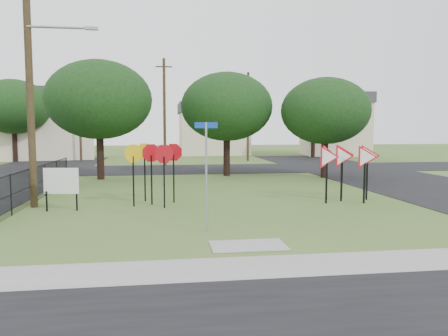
# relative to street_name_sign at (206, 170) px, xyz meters

# --- Properties ---
(ground) EXTENTS (140.00, 140.00, 0.00)m
(ground) POSITION_rel_street_name_sign_xyz_m (0.93, 0.61, -1.87)
(ground) COLOR #3D5C22
(sidewalk) EXTENTS (30.00, 1.60, 0.02)m
(sidewalk) POSITION_rel_street_name_sign_xyz_m (0.93, -3.59, -1.86)
(sidewalk) COLOR gray
(sidewalk) RESTS_ON ground
(planting_strip) EXTENTS (30.00, 0.80, 0.02)m
(planting_strip) POSITION_rel_street_name_sign_xyz_m (0.93, -4.79, -1.86)
(planting_strip) COLOR #3D5C22
(planting_strip) RESTS_ON ground
(street_right) EXTENTS (8.00, 50.00, 0.02)m
(street_right) POSITION_rel_street_name_sign_xyz_m (12.93, 10.61, -1.86)
(street_right) COLOR black
(street_right) RESTS_ON ground
(street_far) EXTENTS (60.00, 8.00, 0.02)m
(street_far) POSITION_rel_street_name_sign_xyz_m (0.93, 20.61, -1.86)
(street_far) COLOR black
(street_far) RESTS_ON ground
(curb_pad) EXTENTS (2.00, 1.20, 0.02)m
(curb_pad) POSITION_rel_street_name_sign_xyz_m (0.93, -1.79, -1.86)
(curb_pad) COLOR gray
(curb_pad) RESTS_ON ground
(street_name_sign) EXTENTS (0.68, 0.11, 3.30)m
(street_name_sign) POSITION_rel_street_name_sign_xyz_m (0.00, 0.00, 0.00)
(street_name_sign) COLOR #93969B
(street_name_sign) RESTS_ON ground
(stop_sign_cluster) EXTENTS (2.33, 1.86, 2.51)m
(stop_sign_cluster) POSITION_rel_street_name_sign_xyz_m (-1.66, 5.06, -0.01)
(stop_sign_cluster) COLOR black
(stop_sign_cluster) RESTS_ON ground
(yield_sign_cluster) EXTENTS (3.18, 1.69, 2.48)m
(yield_sign_cluster) POSITION_rel_street_name_sign_xyz_m (6.49, 4.85, -0.05)
(yield_sign_cluster) COLOR black
(yield_sign_cluster) RESTS_ON ground
(info_board) EXTENTS (1.31, 0.20, 1.64)m
(info_board) POSITION_rel_street_name_sign_xyz_m (-5.08, 4.07, -0.79)
(info_board) COLOR black
(info_board) RESTS_ON ground
(utility_pole_main) EXTENTS (3.55, 0.33, 10.00)m
(utility_pole_main) POSITION_rel_street_name_sign_xyz_m (-6.30, 5.10, 3.34)
(utility_pole_main) COLOR #42331E
(utility_pole_main) RESTS_ON ground
(far_pole_a) EXTENTS (1.40, 0.24, 9.00)m
(far_pole_a) POSITION_rel_street_name_sign_xyz_m (-1.07, 24.61, 2.73)
(far_pole_a) COLOR #42331E
(far_pole_a) RESTS_ON ground
(far_pole_b) EXTENTS (1.40, 0.24, 8.50)m
(far_pole_b) POSITION_rel_street_name_sign_xyz_m (6.93, 28.61, 2.48)
(far_pole_b) COLOR #42331E
(far_pole_b) RESTS_ON ground
(far_pole_c) EXTENTS (1.40, 0.24, 9.00)m
(far_pole_c) POSITION_rel_street_name_sign_xyz_m (-9.07, 30.61, 2.73)
(far_pole_c) COLOR #42331E
(far_pole_c) RESTS_ON ground
(fence_run) EXTENTS (0.05, 11.55, 1.50)m
(fence_run) POSITION_rel_street_name_sign_xyz_m (-6.67, 6.86, -1.09)
(fence_run) COLOR black
(fence_run) RESTS_ON ground
(house_left) EXTENTS (10.58, 8.88, 7.20)m
(house_left) POSITION_rel_street_name_sign_xyz_m (-13.07, 34.61, 1.78)
(house_left) COLOR beige
(house_left) RESTS_ON ground
(house_mid) EXTENTS (8.40, 8.40, 6.20)m
(house_mid) POSITION_rel_street_name_sign_xyz_m (4.93, 40.61, 1.28)
(house_mid) COLOR beige
(house_mid) RESTS_ON ground
(house_right) EXTENTS (8.30, 8.30, 7.20)m
(house_right) POSITION_rel_street_name_sign_xyz_m (18.93, 36.61, 1.78)
(house_right) COLOR beige
(house_right) RESTS_ON ground
(tree_near_left) EXTENTS (6.40, 6.40, 7.27)m
(tree_near_left) POSITION_rel_street_name_sign_xyz_m (-5.07, 14.61, 2.98)
(tree_near_left) COLOR black
(tree_near_left) RESTS_ON ground
(tree_near_mid) EXTENTS (6.00, 6.00, 6.80)m
(tree_near_mid) POSITION_rel_street_name_sign_xyz_m (2.93, 15.61, 2.67)
(tree_near_mid) COLOR black
(tree_near_mid) RESTS_ON ground
(tree_near_right) EXTENTS (5.60, 5.60, 6.33)m
(tree_near_right) POSITION_rel_street_name_sign_xyz_m (8.93, 13.61, 2.35)
(tree_near_right) COLOR black
(tree_near_right) RESTS_ON ground
(tree_far_left) EXTENTS (6.80, 6.80, 7.73)m
(tree_far_left) POSITION_rel_street_name_sign_xyz_m (-15.07, 30.61, 3.30)
(tree_far_left) COLOR black
(tree_far_left) RESTS_ON ground
(tree_far_right) EXTENTS (6.00, 6.00, 6.80)m
(tree_far_right) POSITION_rel_street_name_sign_xyz_m (14.93, 32.61, 2.67)
(tree_far_right) COLOR black
(tree_far_right) RESTS_ON ground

